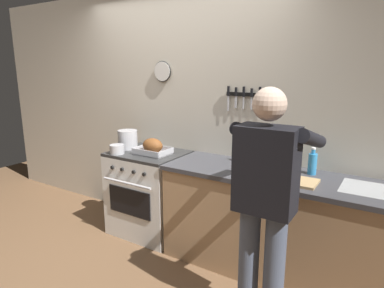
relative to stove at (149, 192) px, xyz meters
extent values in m
plane|color=brown|center=(0.22, -0.99, -0.45)|extent=(8.00, 8.00, 0.00)
cube|color=beige|center=(0.22, 0.36, 0.85)|extent=(6.00, 0.10, 2.60)
cube|color=black|center=(0.97, 0.30, 1.07)|extent=(0.44, 0.02, 0.04)
cube|color=silver|center=(0.78, 0.29, 0.98)|extent=(0.02, 0.00, 0.15)
cube|color=black|center=(0.78, 0.29, 1.10)|extent=(0.02, 0.02, 0.09)
cube|color=silver|center=(0.86, 0.29, 1.00)|extent=(0.02, 0.00, 0.11)
cube|color=black|center=(0.86, 0.29, 1.09)|extent=(0.02, 0.02, 0.08)
cube|color=silver|center=(0.94, 0.29, 0.99)|extent=(0.01, 0.00, 0.12)
cube|color=black|center=(0.94, 0.29, 1.10)|extent=(0.02, 0.02, 0.09)
cube|color=silver|center=(1.01, 0.29, 0.99)|extent=(0.01, 0.00, 0.12)
cube|color=black|center=(1.01, 0.29, 1.09)|extent=(0.02, 0.02, 0.08)
cube|color=silver|center=(1.09, 0.29, 0.99)|extent=(0.02, 0.00, 0.13)
cube|color=black|center=(1.09, 0.29, 1.10)|extent=(0.02, 0.02, 0.10)
cube|color=silver|center=(1.17, 0.29, 0.98)|extent=(0.02, 0.00, 0.14)
cube|color=black|center=(1.17, 0.29, 1.10)|extent=(0.02, 0.02, 0.10)
cylinder|color=white|center=(-0.01, 0.29, 1.28)|extent=(0.20, 0.02, 0.20)
torus|color=black|center=(-0.01, 0.29, 1.28)|extent=(0.22, 0.02, 0.22)
cube|color=tan|center=(1.42, 0.00, -0.02)|extent=(2.00, 0.62, 0.86)
cube|color=#3D3D42|center=(1.42, 0.00, 0.43)|extent=(2.03, 0.65, 0.04)
cube|color=#B2B5B7|center=(2.10, 0.02, 0.39)|extent=(0.44, 0.36, 0.11)
cube|color=white|center=(0.00, 0.00, -0.02)|extent=(0.76, 0.62, 0.87)
cube|color=black|center=(0.00, -0.31, 0.00)|extent=(0.53, 0.01, 0.28)
cube|color=#2D2D2D|center=(0.00, 0.00, 0.43)|extent=(0.76, 0.62, 0.03)
cylinder|color=black|center=(-0.21, -0.32, 0.33)|extent=(0.04, 0.02, 0.04)
cylinder|color=black|center=(-0.08, -0.32, 0.33)|extent=(0.04, 0.02, 0.04)
cylinder|color=black|center=(0.08, -0.32, 0.33)|extent=(0.04, 0.02, 0.04)
cylinder|color=black|center=(0.21, -0.32, 0.33)|extent=(0.04, 0.02, 0.04)
cylinder|color=silver|center=(0.00, -0.34, 0.21)|extent=(0.61, 0.02, 0.02)
cylinder|color=#4C566B|center=(1.43, -0.67, -0.02)|extent=(0.14, 0.14, 0.86)
cylinder|color=#4C566B|center=(1.61, -0.67, -0.02)|extent=(0.14, 0.14, 0.86)
cube|color=black|center=(1.52, -0.67, 0.69)|extent=(0.38, 0.22, 0.56)
sphere|color=beige|center=(1.52, -0.67, 1.10)|extent=(0.21, 0.21, 0.21)
cylinder|color=black|center=(1.31, -0.43, 0.87)|extent=(0.09, 0.55, 0.22)
cylinder|color=black|center=(1.73, -0.43, 0.87)|extent=(0.09, 0.55, 0.22)
cube|color=#B7B7BC|center=(0.09, -0.04, 0.46)|extent=(0.34, 0.25, 0.01)
cube|color=#B7B7BC|center=(0.09, -0.16, 0.49)|extent=(0.34, 0.01, 0.05)
cube|color=#B7B7BC|center=(0.09, 0.09, 0.49)|extent=(0.34, 0.01, 0.05)
cube|color=#B7B7BC|center=(-0.08, -0.04, 0.49)|extent=(0.01, 0.25, 0.05)
cube|color=#B7B7BC|center=(0.26, -0.04, 0.49)|extent=(0.01, 0.25, 0.05)
ellipsoid|color=brown|center=(0.09, -0.04, 0.54)|extent=(0.23, 0.16, 0.15)
cylinder|color=#B7B7BC|center=(-0.29, 0.01, 0.55)|extent=(0.21, 0.21, 0.20)
cylinder|color=#B7B7BC|center=(-0.23, -0.22, 0.50)|extent=(0.15, 0.15, 0.09)
cube|color=tan|center=(1.55, -0.12, 0.46)|extent=(0.36, 0.24, 0.02)
cylinder|color=black|center=(1.01, 0.18, 0.54)|extent=(0.06, 0.06, 0.17)
cylinder|color=black|center=(1.01, 0.18, 0.64)|extent=(0.03, 0.03, 0.04)
cylinder|color=#B21919|center=(1.01, 0.18, 0.67)|extent=(0.03, 0.03, 0.01)
cylinder|color=red|center=(1.19, 0.19, 0.51)|extent=(0.05, 0.05, 0.13)
cylinder|color=red|center=(1.19, 0.19, 0.59)|extent=(0.02, 0.02, 0.03)
cylinder|color=#197219|center=(1.19, 0.19, 0.61)|extent=(0.02, 0.02, 0.01)
cylinder|color=#385623|center=(1.30, 0.21, 0.55)|extent=(0.07, 0.07, 0.20)
cylinder|color=#385623|center=(1.30, 0.21, 0.67)|extent=(0.03, 0.03, 0.04)
cylinder|color=black|center=(1.30, 0.21, 0.70)|extent=(0.04, 0.04, 0.01)
cylinder|color=#338CCC|center=(1.63, 0.15, 0.54)|extent=(0.07, 0.07, 0.18)
cylinder|color=#338CCC|center=(1.63, 0.15, 0.64)|extent=(0.03, 0.03, 0.04)
cylinder|color=white|center=(1.63, 0.15, 0.67)|extent=(0.04, 0.04, 0.01)
camera|label=1|loc=(2.20, -2.63, 1.32)|focal=31.24mm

